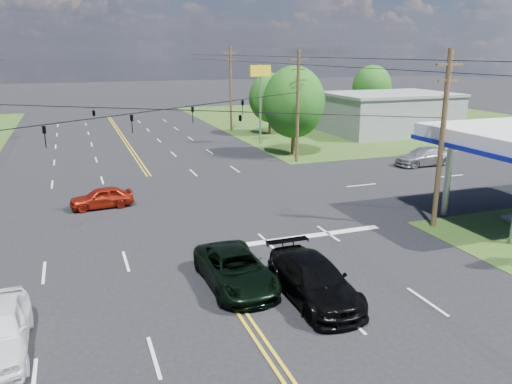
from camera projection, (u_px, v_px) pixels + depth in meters
name	position (u px, v px, depth m)	size (l,w,h in m)	color
ground	(169.00, 205.00, 31.37)	(280.00, 280.00, 0.00)	black
grass_ne	(368.00, 119.00, 71.96)	(46.00, 48.00, 0.03)	#2E4616
stop_bar	(294.00, 238.00, 25.83)	(10.00, 0.50, 0.02)	silver
retail_ne	(389.00, 114.00, 58.86)	(14.00, 10.00, 4.40)	slate
pole_se	(442.00, 139.00, 26.26)	(1.60, 0.28, 9.50)	#44311C
pole_ne	(298.00, 105.00, 42.51)	(1.60, 0.28, 9.50)	#44311C
pole_right_far	(231.00, 88.00, 59.59)	(1.60, 0.28, 10.00)	#44311C
span_wire_signals	(164.00, 110.00, 29.75)	(26.00, 18.00, 1.13)	black
power_lines	(168.00, 65.00, 27.24)	(26.04, 100.00, 0.64)	black
tree_right_a	(294.00, 102.00, 45.56)	(5.70, 5.70, 8.18)	#44311C
tree_right_b	(270.00, 98.00, 57.41)	(4.94, 4.94, 7.09)	#44311C
tree_far_r	(372.00, 88.00, 68.58)	(5.32, 5.32, 7.63)	#44311C
pickup_dkgreen	(235.00, 269.00, 20.46)	(2.43, 5.27, 1.46)	black
suv_black	(314.00, 280.00, 19.34)	(2.24, 5.51, 1.60)	black
sedan_red	(102.00, 197.00, 30.78)	(1.53, 3.79, 1.29)	maroon
sedan_far	(424.00, 156.00, 42.31)	(2.12, 5.22, 1.51)	#A09FA3
polesign_ne	(260.00, 83.00, 50.26)	(2.23, 0.39, 8.08)	#A5A5AA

